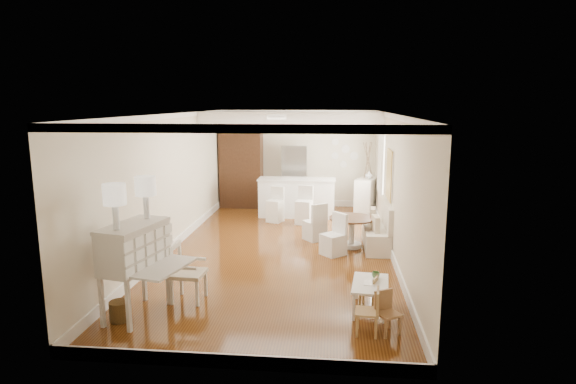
% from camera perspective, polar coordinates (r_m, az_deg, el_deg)
% --- Properties ---
extents(room, '(9.00, 9.04, 2.82)m').
position_cam_1_polar(room, '(9.91, -0.55, 4.56)').
color(room, brown).
rests_on(room, ground).
extents(secretary_bureau, '(1.28, 1.29, 1.36)m').
position_cam_1_polar(secretary_bureau, '(7.24, -17.63, -8.81)').
color(secretary_bureau, beige).
rests_on(secretary_bureau, ground).
extents(gustavian_armchair, '(0.54, 0.54, 0.90)m').
position_cam_1_polar(gustavian_armchair, '(7.64, -11.72, -9.33)').
color(gustavian_armchair, silver).
rests_on(gustavian_armchair, ground).
extents(wicker_basket, '(0.34, 0.34, 0.28)m').
position_cam_1_polar(wicker_basket, '(7.34, -19.33, -13.17)').
color(wicker_basket, '#553B1A').
rests_on(wicker_basket, ground).
extents(kids_table, '(0.60, 0.90, 0.43)m').
position_cam_1_polar(kids_table, '(7.33, 9.70, -12.11)').
color(kids_table, white).
rests_on(kids_table, ground).
extents(kids_chair_a, '(0.33, 0.33, 0.64)m').
position_cam_1_polar(kids_chair_a, '(6.60, 9.35, -13.76)').
color(kids_chair_a, '#AD854E').
rests_on(kids_chair_a, ground).
extents(kids_chair_b, '(0.31, 0.31, 0.50)m').
position_cam_1_polar(kids_chair_b, '(7.38, 9.49, -11.61)').
color(kids_chair_b, tan).
rests_on(kids_chair_b, ground).
extents(kids_chair_c, '(0.38, 0.38, 0.58)m').
position_cam_1_polar(kids_chair_c, '(6.66, 11.78, -13.87)').
color(kids_chair_c, '#A4754A').
rests_on(kids_chair_c, ground).
extents(banquette, '(0.52, 1.60, 0.98)m').
position_cam_1_polar(banquette, '(10.33, 10.42, -3.78)').
color(banquette, silver).
rests_on(banquette, ground).
extents(dining_table, '(1.01, 1.01, 0.65)m').
position_cam_1_polar(dining_table, '(10.26, 7.54, -4.76)').
color(dining_table, '#4C2C18').
rests_on(dining_table, ground).
extents(slip_chair_near, '(0.57, 0.57, 0.84)m').
position_cam_1_polar(slip_chair_near, '(9.69, 5.39, -5.03)').
color(slip_chair_near, white).
rests_on(slip_chair_near, ground).
extents(slip_chair_far, '(0.57, 0.58, 0.85)m').
position_cam_1_polar(slip_chair_far, '(10.70, 3.19, -3.48)').
color(slip_chair_far, silver).
rests_on(slip_chair_far, ground).
extents(breakfast_counter, '(2.05, 0.65, 1.03)m').
position_cam_1_polar(breakfast_counter, '(12.86, 1.04, -0.66)').
color(breakfast_counter, white).
rests_on(breakfast_counter, ground).
extents(bar_stool_left, '(0.46, 0.46, 0.89)m').
position_cam_1_polar(bar_stool_left, '(12.30, -1.55, -1.51)').
color(bar_stool_left, white).
rests_on(bar_stool_left, ground).
extents(bar_stool_right, '(0.45, 0.45, 0.95)m').
position_cam_1_polar(bar_stool_right, '(12.08, 1.91, -1.59)').
color(bar_stool_right, white).
rests_on(bar_stool_right, ground).
extents(pantry_cabinet, '(1.20, 0.60, 2.30)m').
position_cam_1_polar(pantry_cabinet, '(14.04, -5.54, 2.87)').
color(pantry_cabinet, '#381E11').
rests_on(pantry_cabinet, ground).
extents(fridge, '(0.75, 0.65, 1.80)m').
position_cam_1_polar(fridge, '(13.81, 2.22, 1.74)').
color(fridge, silver).
rests_on(fridge, ground).
extents(sideboard, '(0.76, 1.10, 0.97)m').
position_cam_1_polar(sideboard, '(13.50, 9.33, -0.39)').
color(sideboard, silver).
rests_on(sideboard, ground).
extents(pencil_cup, '(0.13, 0.13, 0.09)m').
position_cam_1_polar(pencil_cup, '(7.44, 10.36, -9.64)').
color(pencil_cup, '#5C8F53').
rests_on(pencil_cup, kids_table).
extents(branch_vase, '(0.26, 0.26, 0.21)m').
position_cam_1_polar(branch_vase, '(13.37, 9.56, 2.05)').
color(branch_vase, white).
rests_on(branch_vase, sideboard).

